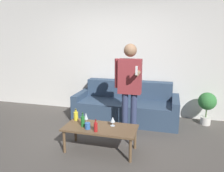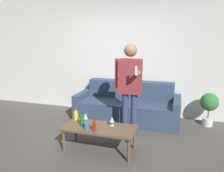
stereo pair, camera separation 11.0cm
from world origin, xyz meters
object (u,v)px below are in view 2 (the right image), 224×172
(couch, at_px, (128,106))
(bottle_orange, at_px, (94,127))
(person_standing_front, at_px, (130,83))
(coffee_table, at_px, (99,129))

(couch, relative_size, bottle_orange, 11.43)
(bottle_orange, xyz_separation_m, person_standing_front, (0.34, 0.81, 0.51))
(coffee_table, bearing_deg, bottle_orange, -93.86)
(couch, height_order, bottle_orange, couch)
(coffee_table, height_order, bottle_orange, bottle_orange)
(bottle_orange, relative_size, person_standing_front, 0.11)
(coffee_table, distance_m, bottle_orange, 0.21)
(coffee_table, height_order, person_standing_front, person_standing_front)
(bottle_orange, bearing_deg, coffee_table, 86.14)
(person_standing_front, bearing_deg, bottle_orange, -113.07)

